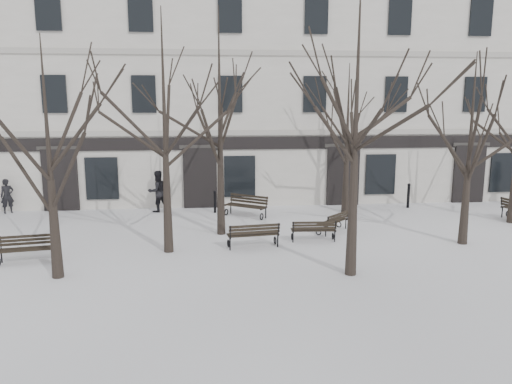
{
  "coord_description": "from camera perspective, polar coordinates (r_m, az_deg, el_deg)",
  "views": [
    {
      "loc": [
        -3.1,
        -15.83,
        5.18
      ],
      "look_at": [
        -1.28,
        3.0,
        1.64
      ],
      "focal_mm": 35.0,
      "sensor_mm": 36.0,
      "label": 1
    }
  ],
  "objects": [
    {
      "name": "bollard_a",
      "position": [
        23.05,
        -4.72,
        -1.02
      ],
      "size": [
        0.13,
        0.13,
        1.04
      ],
      "color": "black",
      "rests_on": "ground"
    },
    {
      "name": "bollard_b",
      "position": [
        25.12,
        17.02,
        -0.29
      ],
      "size": [
        0.15,
        0.15,
        1.2
      ],
      "color": "black",
      "rests_on": "ground"
    },
    {
      "name": "tree_5",
      "position": [
        23.05,
        10.45,
        8.01
      ],
      "size": [
        4.72,
        4.72,
        6.75
      ],
      "color": "black",
      "rests_on": "ground"
    },
    {
      "name": "building",
      "position": [
        28.96,
        0.65,
        11.25
      ],
      "size": [
        40.4,
        10.2,
        11.4
      ],
      "color": "silver",
      "rests_on": "ground"
    },
    {
      "name": "tree_4",
      "position": [
        18.87,
        -4.19,
        10.98
      ],
      "size": [
        5.95,
        5.95,
        8.51
      ],
      "color": "black",
      "rests_on": "ground"
    },
    {
      "name": "tree_3",
      "position": [
        19.07,
        23.4,
        6.88
      ],
      "size": [
        4.74,
        4.74,
        6.78
      ],
      "color": "black",
      "rests_on": "ground"
    },
    {
      "name": "tree_2",
      "position": [
        14.53,
        11.47,
        11.11
      ],
      "size": [
        6.01,
        6.01,
        8.58
      ],
      "color": "black",
      "rests_on": "ground"
    },
    {
      "name": "pedestrian_b",
      "position": [
        23.76,
        -11.11,
        -2.21
      ],
      "size": [
        1.19,
        1.12,
        1.93
      ],
      "primitive_type": "imported",
      "rotation": [
        0.0,
        0.0,
        3.71
      ],
      "color": "black",
      "rests_on": "ground"
    },
    {
      "name": "bench_0",
      "position": [
        17.73,
        -24.66,
        -5.82
      ],
      "size": [
        1.78,
        0.88,
        0.86
      ],
      "rotation": [
        0.0,
        0.0,
        0.16
      ],
      "color": "black",
      "rests_on": "ground"
    },
    {
      "name": "bench_1",
      "position": [
        17.61,
        -0.3,
        -4.83
      ],
      "size": [
        1.88,
        0.89,
        0.91
      ],
      "rotation": [
        0.0,
        0.0,
        3.27
      ],
      "color": "black",
      "rests_on": "ground"
    },
    {
      "name": "bench_4",
      "position": [
        19.9,
        8.89,
        -3.32
      ],
      "size": [
        1.53,
        1.53,
        0.81
      ],
      "rotation": [
        0.0,
        0.0,
        3.92
      ],
      "color": "black",
      "rests_on": "ground"
    },
    {
      "name": "bench_2",
      "position": [
        18.52,
        6.59,
        -4.3
      ],
      "size": [
        1.66,
        0.67,
        0.82
      ],
      "rotation": [
        0.0,
        0.0,
        3.09
      ],
      "color": "black",
      "rests_on": "ground"
    },
    {
      "name": "pedestrian_a",
      "position": [
        25.73,
        -26.41,
        -2.15
      ],
      "size": [
        0.69,
        0.61,
        1.59
      ],
      "primitive_type": "imported",
      "rotation": [
        0.0,
        0.0,
        0.5
      ],
      "color": "black",
      "rests_on": "ground"
    },
    {
      "name": "tree_1",
      "position": [
        16.79,
        -10.48,
        9.97
      ],
      "size": [
        5.65,
        5.65,
        8.08
      ],
      "color": "black",
      "rests_on": "ground"
    },
    {
      "name": "bench_3",
      "position": [
        22.25,
        -1.09,
        -1.5
      ],
      "size": [
        1.94,
        1.63,
        0.96
      ],
      "rotation": [
        0.0,
        0.0,
        -0.6
      ],
      "color": "black",
      "rests_on": "ground"
    },
    {
      "name": "tree_0",
      "position": [
        15.2,
        -22.77,
        6.59
      ],
      "size": [
        4.86,
        4.86,
        6.94
      ],
      "color": "black",
      "rests_on": "ground"
    },
    {
      "name": "ground",
      "position": [
        16.95,
        5.34,
        -7.26
      ],
      "size": [
        100.0,
        100.0,
        0.0
      ],
      "primitive_type": "plane",
      "color": "white",
      "rests_on": "ground"
    }
  ]
}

